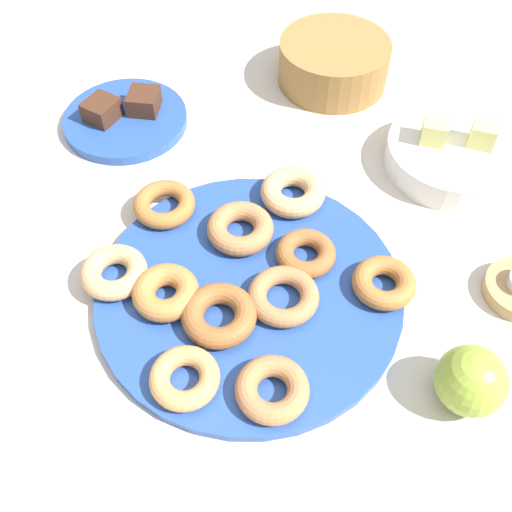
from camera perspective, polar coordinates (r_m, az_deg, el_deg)
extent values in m
plane|color=beige|center=(0.78, -0.66, -3.58)|extent=(2.40, 2.40, 0.00)
cylinder|color=#284C9E|center=(0.78, -0.66, -3.31)|extent=(0.40, 0.40, 0.01)
torus|color=tan|center=(0.70, -6.76, -11.36)|extent=(0.09, 0.09, 0.02)
torus|color=#995B2D|center=(0.74, -3.51, -5.60)|extent=(0.13, 0.13, 0.03)
torus|color=#B27547|center=(0.82, -1.50, 2.63)|extent=(0.11, 0.11, 0.03)
torus|color=#AD6B33|center=(0.86, -8.66, 4.84)|extent=(0.11, 0.11, 0.02)
torus|color=#B27547|center=(0.69, 1.54, -12.48)|extent=(0.11, 0.11, 0.03)
torus|color=#B27547|center=(0.75, 2.60, -3.81)|extent=(0.12, 0.12, 0.02)
torus|color=#AD6B33|center=(0.78, 11.99, -2.49)|extent=(0.11, 0.11, 0.03)
torus|color=tan|center=(0.79, -13.25, -1.50)|extent=(0.11, 0.11, 0.03)
torus|color=tan|center=(0.86, 3.49, 6.05)|extent=(0.12, 0.12, 0.03)
torus|color=#995B2D|center=(0.79, 4.71, 0.24)|extent=(0.08, 0.08, 0.02)
torus|color=#BC7A3D|center=(0.76, -8.52, -3.42)|extent=(0.12, 0.12, 0.03)
cylinder|color=#284C9E|center=(1.03, -12.21, 12.46)|extent=(0.20, 0.20, 0.02)
cube|color=#472819|center=(1.02, -14.36, 13.23)|extent=(0.06, 0.06, 0.03)
cube|color=#472819|center=(1.02, -10.55, 14.17)|extent=(0.05, 0.06, 0.03)
cylinder|color=olive|center=(1.09, 7.15, 17.70)|extent=(0.24, 0.24, 0.08)
cylinder|color=silver|center=(0.97, 17.97, 9.01)|extent=(0.20, 0.20, 0.04)
cube|color=#DBD67A|center=(0.94, 16.50, 11.25)|extent=(0.04, 0.04, 0.04)
cube|color=#DBD67A|center=(0.96, 20.67, 10.73)|extent=(0.04, 0.04, 0.04)
sphere|color=#93AD38|center=(0.72, 19.64, -11.03)|extent=(0.08, 0.08, 0.08)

